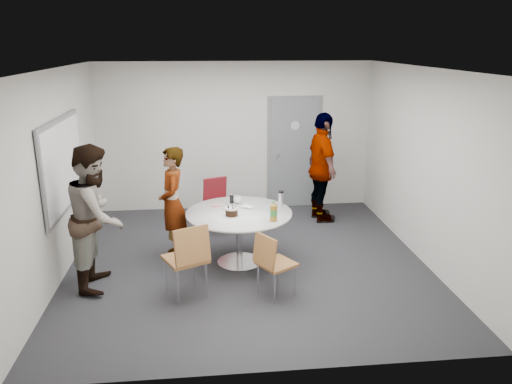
{
  "coord_description": "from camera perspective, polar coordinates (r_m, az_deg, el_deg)",
  "views": [
    {
      "loc": [
        -0.57,
        -6.53,
        3.04
      ],
      "look_at": [
        0.15,
        0.25,
        0.97
      ],
      "focal_mm": 35.0,
      "sensor_mm": 36.0,
      "label": 1
    }
  ],
  "objects": [
    {
      "name": "wall_front",
      "position": [
        4.41,
        1.87,
        -5.63
      ],
      "size": [
        5.0,
        0.0,
        5.0
      ],
      "primitive_type": "plane",
      "rotation": [
        -1.57,
        0.0,
        0.0
      ],
      "color": "beige",
      "rests_on": "floor"
    },
    {
      "name": "chair_near_right",
      "position": [
        6.09,
        1.78,
        -7.72
      ],
      "size": [
        0.57,
        0.56,
        0.83
      ],
      "rotation": [
        0.0,
        0.0,
        -1.02
      ],
      "color": "brown",
      "rests_on": "floor"
    },
    {
      "name": "floor",
      "position": [
        7.23,
        -0.95,
        -7.97
      ],
      "size": [
        5.0,
        5.0,
        0.0
      ],
      "primitive_type": "plane",
      "color": "#252429",
      "rests_on": "ground"
    },
    {
      "name": "wall_left",
      "position": [
        7.02,
        -21.79,
        1.74
      ],
      "size": [
        0.0,
        5.0,
        5.0
      ],
      "primitive_type": "plane",
      "rotation": [
        1.57,
        0.0,
        1.57
      ],
      "color": "beige",
      "rests_on": "floor"
    },
    {
      "name": "ceiling",
      "position": [
        6.57,
        -1.07,
        13.93
      ],
      "size": [
        5.0,
        5.0,
        0.0
      ],
      "primitive_type": "plane",
      "rotation": [
        3.14,
        0.0,
        0.0
      ],
      "color": "silver",
      "rests_on": "wall_back"
    },
    {
      "name": "wall_right",
      "position": [
        7.41,
        18.64,
        2.83
      ],
      "size": [
        0.0,
        5.0,
        5.0
      ],
      "primitive_type": "plane",
      "rotation": [
        1.57,
        0.0,
        -1.57
      ],
      "color": "beige",
      "rests_on": "floor"
    },
    {
      "name": "chair_near_left",
      "position": [
        6.06,
        -7.74,
        -7.06
      ],
      "size": [
        0.62,
        0.65,
        0.97
      ],
      "rotation": [
        0.0,
        0.0,
        0.44
      ],
      "color": "brown",
      "rests_on": "floor"
    },
    {
      "name": "wall_back",
      "position": [
        9.21,
        -2.39,
        6.31
      ],
      "size": [
        5.0,
        0.0,
        5.0
      ],
      "primitive_type": "plane",
      "rotation": [
        1.57,
        0.0,
        0.0
      ],
      "color": "beige",
      "rests_on": "floor"
    },
    {
      "name": "person_right",
      "position": [
        8.64,
        7.56,
        2.76
      ],
      "size": [
        0.58,
        1.16,
        1.9
      ],
      "primitive_type": "imported",
      "rotation": [
        0.0,
        0.0,
        1.67
      ],
      "color": "black",
      "rests_on": "floor"
    },
    {
      "name": "door",
      "position": [
        9.39,
        4.38,
        4.46
      ],
      "size": [
        1.02,
        0.17,
        2.12
      ],
      "color": "slate",
      "rests_on": "wall_back"
    },
    {
      "name": "chair_far",
      "position": [
        8.24,
        -4.4,
        -0.8
      ],
      "size": [
        0.55,
        0.58,
        0.89
      ],
      "rotation": [
        0.0,
        0.0,
        3.5
      ],
      "color": "maroon",
      "rests_on": "floor"
    },
    {
      "name": "table",
      "position": [
        6.95,
        -1.79,
        -3.13
      ],
      "size": [
        1.47,
        1.47,
        1.05
      ],
      "color": "silver",
      "rests_on": "floor"
    },
    {
      "name": "person_left",
      "position": [
        6.58,
        -17.8,
        -2.69
      ],
      "size": [
        0.71,
        0.9,
        1.85
      ],
      "primitive_type": "imported",
      "rotation": [
        0.0,
        0.0,
        1.56
      ],
      "color": "white",
      "rests_on": "floor"
    },
    {
      "name": "person_main",
      "position": [
        7.21,
        -9.53,
        -1.3
      ],
      "size": [
        0.44,
        0.62,
        1.63
      ],
      "primitive_type": "imported",
      "rotation": [
        0.0,
        0.0,
        -1.49
      ],
      "color": "#A5C6EA",
      "rests_on": "floor"
    },
    {
      "name": "whiteboard",
      "position": [
        7.17,
        -21.17,
        2.94
      ],
      "size": [
        0.04,
        1.9,
        1.25
      ],
      "color": "slate",
      "rests_on": "wall_left"
    }
  ]
}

